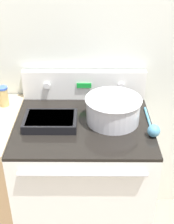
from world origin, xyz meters
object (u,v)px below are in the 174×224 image
Objects in this scene: mixing_bowl at (113,108)px; casserole_dish at (50,121)px; spice_jar_blue_cap at (3,96)px; ladle at (153,129)px.

casserole_dish is (-0.35, -0.04, -0.05)m from mixing_bowl.
casserole_dish is 2.37× the size of spice_jar_blue_cap.
mixing_bowl reaches higher than spice_jar_blue_cap.
mixing_bowl is at bearing 7.33° from casserole_dish.
ladle is 0.90m from spice_jar_blue_cap.
ladle is (0.20, -0.13, -0.05)m from mixing_bowl.
mixing_bowl is at bearing -13.44° from spice_jar_blue_cap.
ladle reaches higher than casserole_dish.
ladle is (0.55, -0.08, 0.00)m from casserole_dish.
casserole_dish is 0.56m from ladle.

